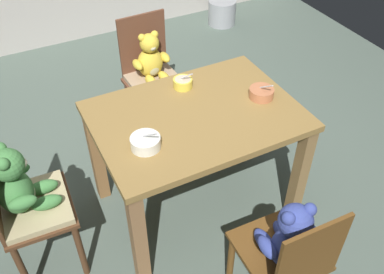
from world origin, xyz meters
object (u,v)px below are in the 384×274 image
object	(u,v)px
porridge_bowl_terracotta_near_right	(262,93)
porridge_bowl_white_near_left	(146,142)
teddy_chair_near_left	(21,194)
porridge_bowl_yellow_far_center	(183,83)
dining_table	(196,131)
teddy_chair_near_front	(288,246)
metal_pail	(222,12)
teddy_chair_far_center	(152,70)

from	to	relation	value
porridge_bowl_terracotta_near_right	porridge_bowl_white_near_left	xyz separation A→B (m)	(-0.75, -0.09, 0.00)
porridge_bowl_terracotta_near_right	porridge_bowl_white_near_left	world-z (taller)	porridge_bowl_white_near_left
teddy_chair_near_left	porridge_bowl_yellow_far_center	xyz separation A→B (m)	(1.02, 0.25, 0.20)
dining_table	porridge_bowl_terracotta_near_right	xyz separation A→B (m)	(0.40, -0.03, 0.16)
teddy_chair_near_left	teddy_chair_near_front	world-z (taller)	teddy_chair_near_left
dining_table	metal_pail	world-z (taller)	dining_table
porridge_bowl_white_near_left	porridge_bowl_terracotta_near_right	bearing A→B (deg)	7.14
teddy_chair_near_left	teddy_chair_far_center	bearing A→B (deg)	40.33
teddy_chair_near_left	metal_pail	world-z (taller)	teddy_chair_near_left
teddy_chair_near_front	porridge_bowl_yellow_far_center	xyz separation A→B (m)	(0.00, 1.08, 0.23)
dining_table	teddy_chair_far_center	bearing A→B (deg)	84.99
dining_table	porridge_bowl_yellow_far_center	world-z (taller)	porridge_bowl_yellow_far_center
porridge_bowl_terracotta_near_right	porridge_bowl_yellow_far_center	bearing A→B (deg)	140.38
teddy_chair_near_left	porridge_bowl_terracotta_near_right	bearing A→B (deg)	0.89
dining_table	porridge_bowl_terracotta_near_right	distance (m)	0.43
teddy_chair_near_left	porridge_bowl_terracotta_near_right	size ratio (longest dim) A/B	6.26
teddy_chair_far_center	porridge_bowl_terracotta_near_right	bearing A→B (deg)	19.29
teddy_chair_near_front	porridge_bowl_terracotta_near_right	bearing A→B (deg)	-22.75
metal_pail	porridge_bowl_white_near_left	bearing A→B (deg)	-128.12
dining_table	teddy_chair_near_left	bearing A→B (deg)	179.20
teddy_chair_near_left	porridge_bowl_terracotta_near_right	xyz separation A→B (m)	(1.37, -0.05, 0.20)
porridge_bowl_terracotta_near_right	porridge_bowl_white_near_left	size ratio (longest dim) A/B	0.96
porridge_bowl_yellow_far_center	teddy_chair_near_front	bearing A→B (deg)	-90.26
teddy_chair_near_left	teddy_chair_near_front	bearing A→B (deg)	-36.71
porridge_bowl_yellow_far_center	porridge_bowl_terracotta_near_right	bearing A→B (deg)	-39.62
dining_table	teddy_chair_near_front	bearing A→B (deg)	-87.04
porridge_bowl_white_near_left	porridge_bowl_yellow_far_center	world-z (taller)	porridge_bowl_white_near_left
dining_table	teddy_chair_far_center	distance (m)	0.82
porridge_bowl_white_near_left	metal_pail	xyz separation A→B (m)	(1.79, 2.28, -0.65)
porridge_bowl_white_near_left	teddy_chair_near_front	bearing A→B (deg)	-60.74
porridge_bowl_terracotta_near_right	porridge_bowl_yellow_far_center	size ratio (longest dim) A/B	1.32
teddy_chair_far_center	porridge_bowl_white_near_left	xyz separation A→B (m)	(-0.42, -0.94, 0.24)
dining_table	metal_pail	bearing A→B (deg)	56.21
teddy_chair_far_center	teddy_chair_near_left	bearing A→B (deg)	-54.47
porridge_bowl_terracotta_near_right	porridge_bowl_yellow_far_center	xyz separation A→B (m)	(-0.35, 0.29, 0.00)
dining_table	teddy_chair_near_front	xyz separation A→B (m)	(0.04, -0.82, -0.07)
porridge_bowl_terracotta_near_right	dining_table	bearing A→B (deg)	175.44
metal_pail	porridge_bowl_terracotta_near_right	bearing A→B (deg)	-115.44
teddy_chair_near_front	metal_pail	distance (m)	3.31
dining_table	teddy_chair_far_center	world-z (taller)	teddy_chair_far_center
teddy_chair_near_front	teddy_chair_far_center	xyz separation A→B (m)	(0.03, 1.63, -0.01)
porridge_bowl_terracotta_near_right	metal_pail	bearing A→B (deg)	64.56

